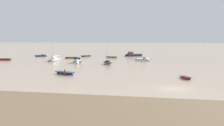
{
  "coord_description": "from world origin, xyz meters",
  "views": [
    {
      "loc": [
        -0.28,
        -36.94,
        6.56
      ],
      "look_at": [
        -14.89,
        30.19,
        0.5
      ],
      "focal_mm": 44.58,
      "sensor_mm": 36.0,
      "label": 1
    }
  ],
  "objects_px": {
    "mooring_post_near": "(65,72)",
    "rowboat_moored_1": "(112,57)",
    "rowboat_moored_3": "(4,60)",
    "motorboat_moored_2": "(131,55)",
    "motorboat_moored_1": "(145,60)",
    "rowboat_moored_6": "(185,78)",
    "sailboat_moored_2": "(54,60)",
    "motorboat_moored_0": "(77,62)",
    "rowboat_moored_0": "(72,58)",
    "rowboat_moored_2": "(65,73)",
    "sailboat_moored_0": "(108,63)",
    "rowboat_moored_4": "(86,56)",
    "motorboat_moored_3": "(42,56)"
  },
  "relations": [
    {
      "from": "mooring_post_near",
      "to": "rowboat_moored_1",
      "type": "bearing_deg",
      "value": 91.95
    },
    {
      "from": "rowboat_moored_3",
      "to": "motorboat_moored_2",
      "type": "bearing_deg",
      "value": -142.28
    },
    {
      "from": "motorboat_moored_1",
      "to": "rowboat_moored_6",
      "type": "relative_size",
      "value": 1.67
    },
    {
      "from": "rowboat_moored_1",
      "to": "sailboat_moored_2",
      "type": "xyz_separation_m",
      "value": [
        -13.45,
        -16.82,
        0.13
      ]
    },
    {
      "from": "motorboat_moored_0",
      "to": "rowboat_moored_6",
      "type": "xyz_separation_m",
      "value": [
        26.77,
        -23.13,
        -0.22
      ]
    },
    {
      "from": "motorboat_moored_2",
      "to": "mooring_post_near",
      "type": "relative_size",
      "value": 5.11
    },
    {
      "from": "motorboat_moored_1",
      "to": "mooring_post_near",
      "type": "distance_m",
      "value": 36.41
    },
    {
      "from": "motorboat_moored_0",
      "to": "sailboat_moored_2",
      "type": "bearing_deg",
      "value": -143.77
    },
    {
      "from": "rowboat_moored_0",
      "to": "rowboat_moored_3",
      "type": "distance_m",
      "value": 20.63
    },
    {
      "from": "rowboat_moored_2",
      "to": "rowboat_moored_3",
      "type": "distance_m",
      "value": 40.87
    },
    {
      "from": "rowboat_moored_1",
      "to": "sailboat_moored_2",
      "type": "distance_m",
      "value": 21.53
    },
    {
      "from": "motorboat_moored_2",
      "to": "rowboat_moored_0",
      "type": "bearing_deg",
      "value": 12.22
    },
    {
      "from": "sailboat_moored_0",
      "to": "rowboat_moored_3",
      "type": "relative_size",
      "value": 1.19
    },
    {
      "from": "rowboat_moored_2",
      "to": "rowboat_moored_4",
      "type": "height_order",
      "value": "rowboat_moored_4"
    },
    {
      "from": "rowboat_moored_3",
      "to": "motorboat_moored_0",
      "type": "bearing_deg",
      "value": 167.23
    },
    {
      "from": "sailboat_moored_0",
      "to": "sailboat_moored_2",
      "type": "bearing_deg",
      "value": 40.41
    },
    {
      "from": "rowboat_moored_4",
      "to": "mooring_post_near",
      "type": "distance_m",
      "value": 51.91
    },
    {
      "from": "motorboat_moored_2",
      "to": "mooring_post_near",
      "type": "distance_m",
      "value": 56.75
    },
    {
      "from": "rowboat_moored_2",
      "to": "motorboat_moored_0",
      "type": "bearing_deg",
      "value": 130.36
    },
    {
      "from": "rowboat_moored_2",
      "to": "rowboat_moored_6",
      "type": "height_order",
      "value": "rowboat_moored_2"
    },
    {
      "from": "rowboat_moored_3",
      "to": "mooring_post_near",
      "type": "height_order",
      "value": "mooring_post_near"
    },
    {
      "from": "rowboat_moored_0",
      "to": "motorboat_moored_1",
      "type": "height_order",
      "value": "motorboat_moored_1"
    },
    {
      "from": "rowboat_moored_3",
      "to": "rowboat_moored_6",
      "type": "xyz_separation_m",
      "value": [
        51.85,
        -28.45,
        -0.07
      ]
    },
    {
      "from": "motorboat_moored_1",
      "to": "sailboat_moored_2",
      "type": "distance_m",
      "value": 26.32
    },
    {
      "from": "sailboat_moored_2",
      "to": "motorboat_moored_2",
      "type": "height_order",
      "value": "sailboat_moored_2"
    },
    {
      "from": "motorboat_moored_0",
      "to": "rowboat_moored_3",
      "type": "xyz_separation_m",
      "value": [
        -25.08,
        5.32,
        -0.14
      ]
    },
    {
      "from": "rowboat_moored_0",
      "to": "rowboat_moored_4",
      "type": "relative_size",
      "value": 1.02
    },
    {
      "from": "motorboat_moored_1",
      "to": "sailboat_moored_2",
      "type": "relative_size",
      "value": 0.74
    },
    {
      "from": "motorboat_moored_3",
      "to": "rowboat_moored_2",
      "type": "distance_m",
      "value": 53.79
    },
    {
      "from": "motorboat_moored_0",
      "to": "rowboat_moored_3",
      "type": "distance_m",
      "value": 25.64
    },
    {
      "from": "sailboat_moored_2",
      "to": "rowboat_moored_2",
      "type": "xyz_separation_m",
      "value": [
        14.37,
        -27.57,
        -0.13
      ]
    },
    {
      "from": "motorboat_moored_1",
      "to": "rowboat_moored_2",
      "type": "height_order",
      "value": "motorboat_moored_1"
    },
    {
      "from": "rowboat_moored_3",
      "to": "mooring_post_near",
      "type": "xyz_separation_m",
      "value": [
        31.11,
        -28.96,
        0.39
      ]
    },
    {
      "from": "sailboat_moored_2",
      "to": "rowboat_moored_3",
      "type": "relative_size",
      "value": 1.54
    },
    {
      "from": "rowboat_moored_0",
      "to": "motorboat_moored_3",
      "type": "height_order",
      "value": "motorboat_moored_3"
    },
    {
      "from": "motorboat_moored_1",
      "to": "motorboat_moored_0",
      "type": "bearing_deg",
      "value": -112.5
    },
    {
      "from": "mooring_post_near",
      "to": "motorboat_moored_2",
      "type": "bearing_deg",
      "value": 86.31
    },
    {
      "from": "rowboat_moored_2",
      "to": "mooring_post_near",
      "type": "bearing_deg",
      "value": -42.46
    },
    {
      "from": "rowboat_moored_1",
      "to": "motorboat_moored_1",
      "type": "relative_size",
      "value": 0.87
    },
    {
      "from": "sailboat_moored_0",
      "to": "rowboat_moored_1",
      "type": "distance_m",
      "value": 23.85
    },
    {
      "from": "motorboat_moored_1",
      "to": "motorboat_moored_3",
      "type": "xyz_separation_m",
      "value": [
        -38.72,
        13.22,
        -0.04
      ]
    },
    {
      "from": "motorboat_moored_3",
      "to": "rowboat_moored_6",
      "type": "xyz_separation_m",
      "value": [
        48.75,
        -47.51,
        -0.07
      ]
    },
    {
      "from": "motorboat_moored_3",
      "to": "rowboat_moored_3",
      "type": "relative_size",
      "value": 0.91
    },
    {
      "from": "sailboat_moored_0",
      "to": "rowboat_moored_0",
      "type": "xyz_separation_m",
      "value": [
        -16.29,
        17.55,
        -0.06
      ]
    },
    {
      "from": "motorboat_moored_3",
      "to": "rowboat_moored_3",
      "type": "xyz_separation_m",
      "value": [
        -3.1,
        -19.06,
        -0.0
      ]
    },
    {
      "from": "sailboat_moored_2",
      "to": "mooring_post_near",
      "type": "bearing_deg",
      "value": 31.88
    },
    {
      "from": "motorboat_moored_1",
      "to": "rowboat_moored_6",
      "type": "distance_m",
      "value": 35.73
    },
    {
      "from": "motorboat_moored_1",
      "to": "sailboat_moored_2",
      "type": "bearing_deg",
      "value": -134.08
    },
    {
      "from": "rowboat_moored_3",
      "to": "rowboat_moored_4",
      "type": "relative_size",
      "value": 1.04
    },
    {
      "from": "rowboat_moored_0",
      "to": "rowboat_moored_3",
      "type": "relative_size",
      "value": 0.99
    }
  ]
}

